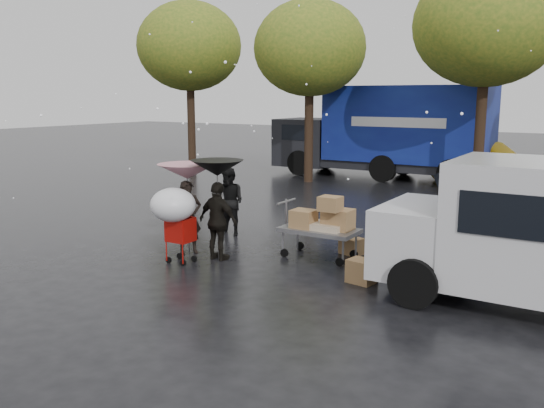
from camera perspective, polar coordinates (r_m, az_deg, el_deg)
The scene contains 13 objects.
ground at distance 11.21m, azimuth -4.78°, elevation -5.57°, with size 90.00×90.00×0.00m, color black.
person_pink at distance 11.61m, azimuth -8.28°, elevation -1.33°, with size 0.54×0.35×1.48m, color black.
person_middle at distance 13.07m, azimuth -4.25°, elevation 0.25°, with size 0.75×0.58×1.54m, color black.
person_black at distance 11.08m, azimuth -5.36°, elevation -1.71°, with size 0.89×0.37×1.53m, color black.
umbrella_pink at distance 11.46m, azimuth -8.40°, elevation 3.21°, with size 1.17×1.17×1.82m.
umbrella_black at distance 10.91m, azimuth -5.45°, elevation 3.56°, with size 1.01×1.01×1.94m.
vendor_cart at distance 11.18m, azimuth 5.08°, elevation -1.79°, with size 1.52×0.80×1.27m.
shopping_cart at distance 10.80m, azimuth -9.66°, elevation -0.51°, with size 0.84×0.84×1.46m.
blue_truck at distance 22.65m, azimuth 11.30°, elevation 7.00°, with size 8.30×2.60×3.50m.
box_ground_near at distance 9.95m, azimuth 8.87°, elevation -6.60°, with size 0.44×0.36×0.40m, color olive.
box_ground_far at distance 11.68m, azimuth 7.89°, elevation -4.13°, with size 0.43×0.33×0.33m, color olive.
yellow_taxi at distance 22.60m, azimuth 20.26°, elevation 4.16°, with size 1.95×4.84×1.65m, color yellow.
tree_row at distance 19.96m, azimuth 11.80°, elevation 15.90°, with size 21.60×4.40×7.12m.
Camera 1 is at (6.43, -8.64, 3.13)m, focal length 38.00 mm.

